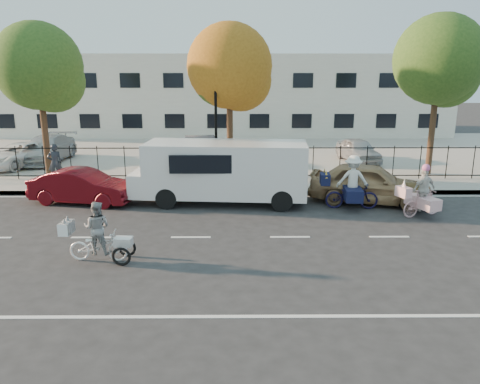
{
  "coord_description": "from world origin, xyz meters",
  "views": [
    {
      "loc": [
        1.39,
        -13.29,
        4.88
      ],
      "look_at": [
        1.49,
        1.2,
        1.1
      ],
      "focal_mm": 35.0,
      "sensor_mm": 36.0,
      "label": 1
    }
  ],
  "objects_px": {
    "lot_car_b": "(20,155)",
    "lot_car_d": "(358,150)",
    "gold_sedan": "(369,183)",
    "white_van": "(223,170)",
    "lot_car_a": "(46,149)",
    "red_sedan": "(83,187)",
    "unicorn_bike": "(422,197)",
    "pedestrian": "(55,163)",
    "bull_bike": "(351,188)",
    "lamppost": "(216,113)",
    "zebra_trike": "(98,238)",
    "lot_car_c": "(200,151)"
  },
  "relations": [
    {
      "from": "unicorn_bike",
      "to": "lot_car_a",
      "type": "bearing_deg",
      "value": 39.12
    },
    {
      "from": "gold_sedan",
      "to": "white_van",
      "type": "bearing_deg",
      "value": 107.48
    },
    {
      "from": "red_sedan",
      "to": "bull_bike",
      "type": "bearing_deg",
      "value": -83.39
    },
    {
      "from": "unicorn_bike",
      "to": "pedestrian",
      "type": "relative_size",
      "value": 1.12
    },
    {
      "from": "unicorn_bike",
      "to": "pedestrian",
      "type": "height_order",
      "value": "unicorn_bike"
    },
    {
      "from": "bull_bike",
      "to": "gold_sedan",
      "type": "bearing_deg",
      "value": -43.51
    },
    {
      "from": "bull_bike",
      "to": "gold_sedan",
      "type": "height_order",
      "value": "bull_bike"
    },
    {
      "from": "red_sedan",
      "to": "lot_car_a",
      "type": "height_order",
      "value": "lot_car_a"
    },
    {
      "from": "bull_bike",
      "to": "lot_car_c",
      "type": "height_order",
      "value": "bull_bike"
    },
    {
      "from": "red_sedan",
      "to": "gold_sedan",
      "type": "distance_m",
      "value": 10.8
    },
    {
      "from": "lamppost",
      "to": "lot_car_c",
      "type": "height_order",
      "value": "lamppost"
    },
    {
      "from": "white_van",
      "to": "lot_car_c",
      "type": "distance_m",
      "value": 6.74
    },
    {
      "from": "zebra_trike",
      "to": "lot_car_b",
      "type": "xyz_separation_m",
      "value": [
        -7.35,
        11.86,
        0.12
      ]
    },
    {
      "from": "zebra_trike",
      "to": "gold_sedan",
      "type": "distance_m",
      "value": 10.27
    },
    {
      "from": "red_sedan",
      "to": "lot_car_c",
      "type": "relative_size",
      "value": 0.89
    },
    {
      "from": "bull_bike",
      "to": "zebra_trike",
      "type": "bearing_deg",
      "value": 125.82
    },
    {
      "from": "lot_car_b",
      "to": "lamppost",
      "type": "bearing_deg",
      "value": 3.47
    },
    {
      "from": "zebra_trike",
      "to": "white_van",
      "type": "height_order",
      "value": "white_van"
    },
    {
      "from": "unicorn_bike",
      "to": "bull_bike",
      "type": "distance_m",
      "value": 2.41
    },
    {
      "from": "lot_car_c",
      "to": "lot_car_b",
      "type": "bearing_deg",
      "value": 175.74
    },
    {
      "from": "unicorn_bike",
      "to": "lot_car_c",
      "type": "bearing_deg",
      "value": 23.05
    },
    {
      "from": "lamppost",
      "to": "unicorn_bike",
      "type": "distance_m",
      "value": 8.99
    },
    {
      "from": "red_sedan",
      "to": "lot_car_a",
      "type": "relative_size",
      "value": 0.83
    },
    {
      "from": "lot_car_a",
      "to": "lot_car_b",
      "type": "height_order",
      "value": "lot_car_a"
    },
    {
      "from": "lot_car_b",
      "to": "lot_car_d",
      "type": "relative_size",
      "value": 1.18
    },
    {
      "from": "gold_sedan",
      "to": "lot_car_d",
      "type": "xyz_separation_m",
      "value": [
        1.47,
        7.49,
        0.0
      ]
    },
    {
      "from": "bull_bike",
      "to": "lot_car_c",
      "type": "xyz_separation_m",
      "value": [
        -6.0,
        7.41,
        0.09
      ]
    },
    {
      "from": "lot_car_a",
      "to": "bull_bike",
      "type": "bearing_deg",
      "value": -27.25
    },
    {
      "from": "lot_car_b",
      "to": "lot_car_d",
      "type": "distance_m",
      "value": 17.5
    },
    {
      "from": "unicorn_bike",
      "to": "lot_car_c",
      "type": "xyz_separation_m",
      "value": [
        -8.2,
        8.39,
        0.19
      ]
    },
    {
      "from": "gold_sedan",
      "to": "lot_car_d",
      "type": "bearing_deg",
      "value": 6.69
    },
    {
      "from": "zebra_trike",
      "to": "lot_car_d",
      "type": "height_order",
      "value": "zebra_trike"
    },
    {
      "from": "lamppost",
      "to": "gold_sedan",
      "type": "xyz_separation_m",
      "value": [
        5.89,
        -3.0,
        -2.35
      ]
    },
    {
      "from": "red_sedan",
      "to": "lot_car_d",
      "type": "relative_size",
      "value": 1.09
    },
    {
      "from": "lamppost",
      "to": "red_sedan",
      "type": "height_order",
      "value": "lamppost"
    },
    {
      "from": "lot_car_a",
      "to": "unicorn_bike",
      "type": "bearing_deg",
      "value": -26.44
    },
    {
      "from": "unicorn_bike",
      "to": "lot_car_c",
      "type": "relative_size",
      "value": 0.42
    },
    {
      "from": "lot_car_d",
      "to": "bull_bike",
      "type": "bearing_deg",
      "value": -114.37
    },
    {
      "from": "unicorn_bike",
      "to": "bull_bike",
      "type": "bearing_deg",
      "value": 44.74
    },
    {
      "from": "zebra_trike",
      "to": "unicorn_bike",
      "type": "relative_size",
      "value": 1.02
    },
    {
      "from": "lot_car_d",
      "to": "lot_car_a",
      "type": "bearing_deg",
      "value": 171.08
    },
    {
      "from": "gold_sedan",
      "to": "lot_car_c",
      "type": "distance_m",
      "value": 9.54
    },
    {
      "from": "gold_sedan",
      "to": "lot_car_b",
      "type": "xyz_separation_m",
      "value": [
        -15.99,
        6.31,
        -0.02
      ]
    },
    {
      "from": "unicorn_bike",
      "to": "gold_sedan",
      "type": "distance_m",
      "value": 2.21
    },
    {
      "from": "bull_bike",
      "to": "lot_car_c",
      "type": "bearing_deg",
      "value": 43.32
    },
    {
      "from": "lamppost",
      "to": "red_sedan",
      "type": "xyz_separation_m",
      "value": [
        -4.91,
        -3.0,
        -2.47
      ]
    },
    {
      "from": "lamppost",
      "to": "lot_car_a",
      "type": "relative_size",
      "value": 0.92
    },
    {
      "from": "white_van",
      "to": "lot_car_a",
      "type": "bearing_deg",
      "value": 146.39
    },
    {
      "from": "unicorn_bike",
      "to": "lot_car_c",
      "type": "height_order",
      "value": "unicorn_bike"
    },
    {
      "from": "white_van",
      "to": "gold_sedan",
      "type": "xyz_separation_m",
      "value": [
        5.52,
        -0.03,
        -0.51
      ]
    }
  ]
}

